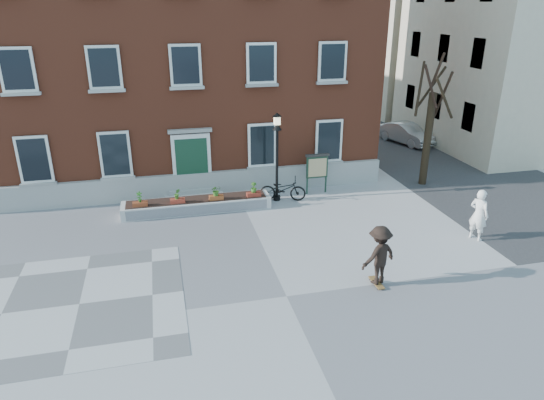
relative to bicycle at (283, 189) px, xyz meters
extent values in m
plane|color=#98989A|center=(-1.81, -7.47, -0.54)|extent=(100.00, 100.00, 0.00)
cube|color=#5C5C5E|center=(-7.81, -6.47, -0.53)|extent=(6.00, 6.00, 0.01)
imported|color=black|center=(0.00, 0.00, 0.00)|extent=(2.16, 1.25, 1.07)
imported|color=#BABCBF|center=(9.95, 7.55, 0.10)|extent=(2.44, 4.07, 1.27)
imported|color=white|center=(6.03, -5.36, 0.44)|extent=(0.73, 0.84, 1.96)
cube|color=brown|center=(-3.81, 6.53, 5.46)|extent=(18.00, 10.00, 12.00)
cube|color=#9E9E99|center=(-3.81, 1.41, 0.01)|extent=(18.00, 0.24, 1.10)
cube|color=#A9AAA4|center=(-3.81, 1.28, -0.44)|extent=(2.60, 0.80, 0.20)
cube|color=#A4A39E|center=(-3.81, 1.43, -0.24)|extent=(2.20, 0.50, 0.20)
cube|color=white|center=(-3.81, 1.45, 1.11)|extent=(1.70, 0.12, 2.50)
cube|color=#143924|center=(-3.81, 1.40, 1.01)|extent=(1.40, 0.06, 2.30)
cube|color=gray|center=(-3.81, 1.41, 2.51)|extent=(1.90, 0.25, 0.15)
cube|color=white|center=(-10.21, 1.43, 1.66)|extent=(1.30, 0.10, 2.00)
cube|color=black|center=(-10.21, 1.38, 1.66)|extent=(1.08, 0.04, 1.78)
cube|color=gray|center=(-10.21, 1.37, 0.60)|extent=(1.44, 0.20, 0.12)
cube|color=silver|center=(-10.21, 1.43, 5.26)|extent=(1.30, 0.10, 1.70)
cube|color=black|center=(-10.21, 1.38, 5.26)|extent=(1.08, 0.04, 1.48)
cube|color=#A3A39D|center=(-10.21, 1.37, 4.35)|extent=(1.44, 0.20, 0.12)
cube|color=silver|center=(-7.01, 1.43, 1.66)|extent=(1.30, 0.10, 2.00)
cube|color=black|center=(-7.01, 1.38, 1.66)|extent=(1.08, 0.04, 1.78)
cube|color=#A4A49F|center=(-7.01, 1.37, 0.60)|extent=(1.44, 0.20, 0.12)
cube|color=silver|center=(-7.01, 1.43, 5.26)|extent=(1.30, 0.10, 1.70)
cube|color=black|center=(-7.01, 1.38, 5.26)|extent=(1.08, 0.04, 1.48)
cube|color=#ACACA7|center=(-7.01, 1.37, 4.35)|extent=(1.44, 0.20, 0.12)
cube|color=silver|center=(-3.81, 1.43, 5.26)|extent=(1.30, 0.10, 1.70)
cube|color=black|center=(-3.81, 1.38, 5.26)|extent=(1.08, 0.04, 1.48)
cube|color=#AAABA5|center=(-3.81, 1.37, 4.35)|extent=(1.44, 0.20, 0.12)
cube|color=white|center=(-0.61, 1.43, 1.66)|extent=(1.30, 0.10, 2.00)
cube|color=black|center=(-0.61, 1.38, 1.66)|extent=(1.08, 0.04, 1.78)
cube|color=#999894|center=(-0.61, 1.37, 0.60)|extent=(1.44, 0.20, 0.12)
cube|color=white|center=(-0.61, 1.43, 5.26)|extent=(1.30, 0.10, 1.70)
cube|color=black|center=(-0.61, 1.38, 5.26)|extent=(1.08, 0.04, 1.48)
cube|color=gray|center=(-0.61, 1.37, 4.35)|extent=(1.44, 0.20, 0.12)
cube|color=white|center=(2.59, 1.43, 1.66)|extent=(1.30, 0.10, 2.00)
cube|color=black|center=(2.59, 1.38, 1.66)|extent=(1.08, 0.04, 1.78)
cube|color=gray|center=(2.59, 1.37, 0.60)|extent=(1.44, 0.20, 0.12)
cube|color=silver|center=(2.59, 1.43, 5.26)|extent=(1.30, 0.10, 1.70)
cube|color=black|center=(2.59, 1.38, 5.26)|extent=(1.08, 0.04, 1.48)
cube|color=#9D9D98|center=(2.59, 1.37, 4.35)|extent=(1.44, 0.20, 0.12)
cube|color=silver|center=(-3.81, -0.27, -0.29)|extent=(6.20, 1.10, 0.50)
cube|color=#AEAEAE|center=(-3.81, -0.83, -0.29)|extent=(5.80, 0.02, 0.40)
cube|color=black|center=(-3.81, -0.27, -0.04)|extent=(5.80, 0.90, 0.06)
cube|color=brown|center=(-6.11, -0.52, 0.06)|extent=(0.60, 0.25, 0.20)
imported|color=#26651E|center=(-6.11, -0.52, 0.39)|extent=(0.24, 0.24, 0.45)
cube|color=maroon|center=(-4.61, -0.52, 0.06)|extent=(0.60, 0.25, 0.20)
imported|color=#356B20|center=(-4.61, -0.52, 0.39)|extent=(0.25, 0.25, 0.45)
cube|color=#974721|center=(-3.01, -0.52, 0.06)|extent=(0.60, 0.25, 0.20)
imported|color=#2F601D|center=(-3.01, -0.52, 0.39)|extent=(0.40, 0.40, 0.45)
cube|color=maroon|center=(-1.41, -0.52, 0.06)|extent=(0.60, 0.25, 0.20)
imported|color=#2F5E1C|center=(-1.41, -0.52, 0.39)|extent=(0.25, 0.25, 0.45)
cylinder|color=#2E2214|center=(7.19, 0.53, 1.66)|extent=(0.36, 0.36, 4.40)
cylinder|color=black|center=(7.69, 0.53, 3.75)|extent=(0.12, 1.12, 2.23)
cylinder|color=black|center=(7.36, 1.05, 4.02)|extent=(1.18, 0.49, 1.97)
cylinder|color=black|center=(6.69, 0.89, 4.01)|extent=(0.88, 1.14, 2.35)
cylinder|color=black|center=(6.88, 0.31, 4.19)|extent=(0.60, 0.77, 1.90)
cylinder|color=#2E2214|center=(7.39, -0.10, 3.71)|extent=(1.39, 0.55, 1.95)
cylinder|color=#312016|center=(7.35, 0.66, 4.84)|extent=(0.43, 0.48, 1.58)
cube|color=#37383A|center=(10.19, 10.53, -0.53)|extent=(8.00, 36.00, 0.01)
cube|color=beige|center=(16.19, 6.53, 6.46)|extent=(10.00, 11.00, 14.00)
cube|color=beige|center=(16.19, 18.53, 5.96)|extent=(10.00, 11.00, 13.00)
cube|color=black|center=(11.23, 3.33, 1.96)|extent=(0.08, 1.00, 1.50)
cube|color=black|center=(11.23, 6.53, 1.96)|extent=(0.08, 1.00, 1.50)
cube|color=black|center=(11.23, 9.73, 1.96)|extent=(0.08, 1.00, 1.50)
cube|color=black|center=(11.23, 3.33, 5.26)|extent=(0.08, 1.00, 1.50)
cube|color=black|center=(11.23, 6.53, 5.26)|extent=(0.08, 1.00, 1.50)
cube|color=black|center=(11.23, 9.73, 5.26)|extent=(0.08, 1.00, 1.50)
cylinder|color=black|center=(-0.24, 0.11, -0.44)|extent=(0.32, 0.32, 0.20)
cylinder|color=black|center=(-0.24, 0.11, 1.06)|extent=(0.12, 0.12, 3.20)
cone|color=black|center=(-0.24, 0.11, 2.81)|extent=(0.40, 0.40, 0.30)
cube|color=beige|center=(-0.24, 0.11, 3.06)|extent=(0.24, 0.24, 0.34)
cone|color=black|center=(-0.24, 0.11, 3.31)|extent=(0.40, 0.40, 0.16)
cylinder|color=#1B3627|center=(1.30, 0.54, 0.36)|extent=(0.08, 0.08, 1.80)
cylinder|color=#172F20|center=(2.20, 0.54, 0.36)|extent=(0.08, 0.08, 1.80)
cube|color=#183121|center=(1.75, 0.54, 0.71)|extent=(1.00, 0.10, 1.00)
cube|color=beige|center=(1.75, 0.48, 0.71)|extent=(0.85, 0.02, 0.85)
cube|color=#322E2B|center=(1.75, 0.54, 1.28)|extent=(1.10, 0.16, 0.10)
cube|color=brown|center=(1.10, -7.46, -0.48)|extent=(0.22, 0.78, 0.03)
cylinder|color=black|center=(1.01, -7.74, -0.51)|extent=(0.03, 0.05, 0.05)
cylinder|color=black|center=(1.19, -7.74, -0.51)|extent=(0.03, 0.05, 0.05)
cylinder|color=black|center=(1.01, -7.18, -0.51)|extent=(0.03, 0.05, 0.05)
cylinder|color=black|center=(1.19, -7.18, -0.51)|extent=(0.03, 0.05, 0.05)
imported|color=black|center=(1.10, -7.46, 0.49)|extent=(1.39, 1.06, 1.91)
camera|label=1|loc=(-5.10, -19.41, 7.58)|focal=32.00mm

